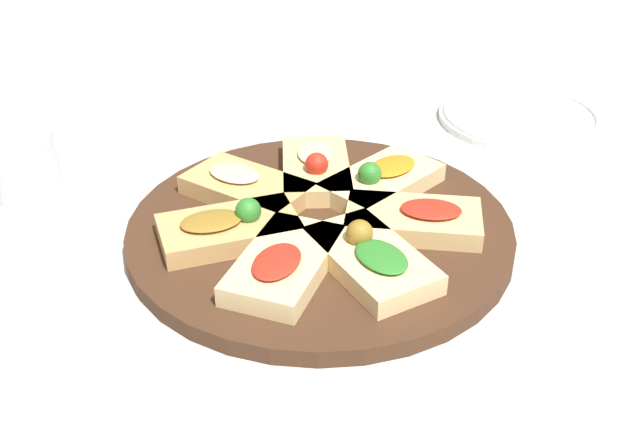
% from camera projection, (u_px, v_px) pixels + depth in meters
% --- Properties ---
extents(ground_plane, '(3.00, 3.00, 0.00)m').
position_uv_depth(ground_plane, '(320.00, 236.00, 0.86)').
color(ground_plane, beige).
extents(serving_board, '(0.44, 0.44, 0.02)m').
position_uv_depth(serving_board, '(320.00, 229.00, 0.85)').
color(serving_board, '#422819').
rests_on(serving_board, ground_plane).
extents(focaccia_slice_0, '(0.12, 0.16, 0.05)m').
position_uv_depth(focaccia_slice_0, '(371.00, 257.00, 0.76)').
color(focaccia_slice_0, '#E5C689').
rests_on(focaccia_slice_0, serving_board).
extents(focaccia_slice_1, '(0.16, 0.17, 0.03)m').
position_uv_depth(focaccia_slice_1, '(415.00, 219.00, 0.83)').
color(focaccia_slice_1, '#DBB775').
rests_on(focaccia_slice_1, serving_board).
extents(focaccia_slice_2, '(0.15, 0.08, 0.05)m').
position_uv_depth(focaccia_slice_2, '(380.00, 180.00, 0.90)').
color(focaccia_slice_2, '#E5C689').
rests_on(focaccia_slice_2, serving_board).
extents(focaccia_slice_3, '(0.16, 0.17, 0.05)m').
position_uv_depth(focaccia_slice_3, '(316.00, 168.00, 0.93)').
color(focaccia_slice_3, '#DBB775').
rests_on(focaccia_slice_3, serving_board).
extents(focaccia_slice_4, '(0.11, 0.16, 0.03)m').
position_uv_depth(focaccia_slice_4, '(246.00, 187.00, 0.89)').
color(focaccia_slice_4, tan).
rests_on(focaccia_slice_4, serving_board).
extents(focaccia_slice_5, '(0.17, 0.14, 0.05)m').
position_uv_depth(focaccia_slice_5, '(229.00, 228.00, 0.81)').
color(focaccia_slice_5, tan).
rests_on(focaccia_slice_5, serving_board).
extents(focaccia_slice_6, '(0.17, 0.14, 0.03)m').
position_uv_depth(focaccia_slice_6, '(284.00, 264.00, 0.76)').
color(focaccia_slice_6, '#E5C689').
rests_on(focaccia_slice_6, serving_board).
extents(plate_left, '(0.24, 0.24, 0.02)m').
position_uv_depth(plate_left, '(520.00, 116.00, 1.13)').
color(plate_left, white).
rests_on(plate_left, ground_plane).
extents(water_glass, '(0.08, 0.08, 0.09)m').
position_uv_depth(water_glass, '(25.00, 164.00, 0.91)').
color(water_glass, silver).
rests_on(water_glass, ground_plane).
extents(napkin_stack, '(0.16, 0.14, 0.00)m').
position_uv_depth(napkin_stack, '(114.00, 125.00, 1.11)').
color(napkin_stack, white).
rests_on(napkin_stack, ground_plane).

